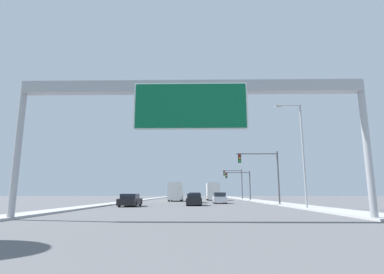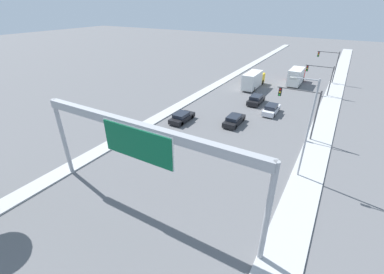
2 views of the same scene
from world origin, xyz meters
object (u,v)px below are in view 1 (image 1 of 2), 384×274
truck_box_primary (176,192)px  sign_gantry (191,102)px  street_lamp_right (300,146)px  car_mid_right (195,198)px  car_far_right (194,200)px  car_mid_left (219,198)px  car_far_center (130,200)px  traffic_light_near_intersection (265,168)px  traffic_light_mid_block (241,180)px  truck_box_secondary (213,191)px  traffic_light_far_intersection (236,179)px

truck_box_primary → sign_gantry: bearing=-84.8°
street_lamp_right → car_mid_right: bearing=119.0°
car_far_right → truck_box_primary: truck_box_primary is taller
car_mid_left → car_far_center: bearing=-137.3°
traffic_light_near_intersection → car_far_center: bearing=-167.6°
car_mid_right → truck_box_primary: size_ratio=0.56×
car_far_center → traffic_light_mid_block: (15.61, 23.44, 3.16)m
car_far_right → car_mid_left: (3.50, 6.74, 0.06)m
sign_gantry → truck_box_secondary: 45.55m
sign_gantry → truck_box_secondary: bearing=85.6°
sign_gantry → truck_box_primary: sign_gantry is taller
traffic_light_far_intersection → street_lamp_right: (1.14, -38.76, 1.33)m
car_mid_right → traffic_light_mid_block: (8.61, 10.60, 3.10)m
car_far_right → traffic_light_far_intersection: bearing=73.6°
car_far_center → traffic_light_far_intersection: traffic_light_far_intersection is taller
street_lamp_right → traffic_light_mid_block: bearing=92.9°
car_mid_left → traffic_light_mid_block: traffic_light_mid_block is taller
truck_box_secondary → traffic_light_mid_block: 7.48m
car_mid_left → truck_box_secondary: 18.83m
car_far_right → car_mid_right: size_ratio=0.96×
car_mid_left → truck_box_secondary: size_ratio=0.58×
car_far_center → truck_box_secondary: (10.50, 28.49, 1.10)m
car_mid_right → street_lamp_right: street_lamp_right is taller
traffic_light_mid_block → street_lamp_right: size_ratio=0.56×
sign_gantry → truck_box_secondary: size_ratio=2.61×
car_far_right → car_mid_right: (0.00, 9.89, 0.05)m
truck_box_primary → car_mid_left: bearing=-59.3°
car_far_center → traffic_light_near_intersection: (15.64, 3.44, 3.79)m
traffic_light_far_intersection → truck_box_primary: bearing=-136.2°
car_mid_left → traffic_light_far_intersection: (5.45, 23.75, 3.73)m
truck_box_secondary → car_far_center: bearing=-110.2°
sign_gantry → traffic_light_far_intersection: (8.95, 50.09, -2.23)m
car_far_center → car_mid_right: 14.62m
car_mid_left → street_lamp_right: (6.58, -15.02, 5.06)m
traffic_light_near_intersection → street_lamp_right: 8.98m
car_mid_right → street_lamp_right: bearing=-61.0°
truck_box_primary → truck_box_secondary: bearing=45.0°
car_far_center → truck_box_secondary: 30.38m
car_mid_left → sign_gantry: bearing=-97.6°
street_lamp_right → car_mid_left: bearing=113.7°
car_mid_right → traffic_light_mid_block: traffic_light_mid_block is taller
truck_box_secondary → traffic_light_near_intersection: (5.14, -25.06, 2.69)m
sign_gantry → traffic_light_near_intersection: (8.64, 20.09, -2.24)m
sign_gantry → street_lamp_right: (10.08, 11.33, -0.90)m
truck_box_secondary → traffic_light_far_intersection: (5.45, 4.94, 2.70)m
street_lamp_right → truck_box_primary: bearing=116.9°
sign_gantry → car_mid_right: 30.09m
street_lamp_right → sign_gantry: bearing=-131.7°
truck_box_secondary → traffic_light_mid_block: bearing=-44.7°
truck_box_primary → traffic_light_far_intersection: size_ratio=1.28×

